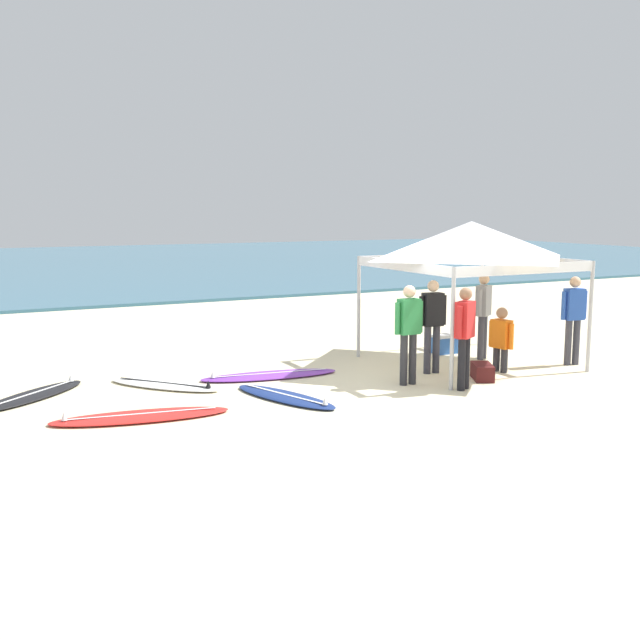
# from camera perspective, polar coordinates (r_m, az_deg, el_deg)

# --- Properties ---
(ground_plane) EXTENTS (80.00, 80.00, 0.00)m
(ground_plane) POSITION_cam_1_polar(r_m,az_deg,el_deg) (12.81, 4.86, -4.92)
(ground_plane) COLOR beige
(sea) EXTENTS (80.00, 36.00, 0.10)m
(sea) POSITION_cam_1_polar(r_m,az_deg,el_deg) (41.28, -17.60, 4.14)
(sea) COLOR #386B84
(sea) RESTS_ON ground
(canopy_tent) EXTENTS (3.22, 3.22, 2.75)m
(canopy_tent) POSITION_cam_1_polar(r_m,az_deg,el_deg) (14.35, 11.58, 6.04)
(canopy_tent) COLOR #B7B7BC
(canopy_tent) RESTS_ON ground
(surfboard_red) EXTENTS (2.61, 1.07, 0.19)m
(surfboard_red) POSITION_cam_1_polar(r_m,az_deg,el_deg) (11.00, -13.70, -7.22)
(surfboard_red) COLOR red
(surfboard_red) RESTS_ON ground
(surfboard_purple) EXTENTS (2.57, 1.00, 0.19)m
(surfboard_purple) POSITION_cam_1_polar(r_m,az_deg,el_deg) (13.28, -3.94, -4.26)
(surfboard_purple) COLOR purple
(surfboard_purple) RESTS_ON ground
(surfboard_navy) EXTENTS (1.26, 2.22, 0.19)m
(surfboard_navy) POSITION_cam_1_polar(r_m,az_deg,el_deg) (11.78, -2.70, -5.92)
(surfboard_navy) COLOR navy
(surfboard_navy) RESTS_ON ground
(surfboard_white) EXTENTS (1.81, 1.97, 0.19)m
(surfboard_white) POSITION_cam_1_polar(r_m,az_deg,el_deg) (12.81, -11.89, -4.91)
(surfboard_white) COLOR white
(surfboard_white) RESTS_ON ground
(surfboard_black) EXTENTS (2.00, 1.88, 0.19)m
(surfboard_black) POSITION_cam_1_polar(r_m,az_deg,el_deg) (12.72, -21.20, -5.42)
(surfboard_black) COLOR black
(surfboard_black) RESTS_ON ground
(person_blue) EXTENTS (0.54, 0.28, 1.71)m
(person_blue) POSITION_cam_1_polar(r_m,az_deg,el_deg) (14.93, 18.98, 0.44)
(person_blue) COLOR #383842
(person_blue) RESTS_ON ground
(person_black) EXTENTS (0.55, 0.26, 1.71)m
(person_black) POSITION_cam_1_polar(r_m,az_deg,el_deg) (13.54, 8.67, 0.01)
(person_black) COLOR #383842
(person_black) RESTS_ON ground
(person_grey) EXTENTS (0.48, 0.38, 1.71)m
(person_grey) POSITION_cam_1_polar(r_m,az_deg,el_deg) (15.03, 12.48, 0.76)
(person_grey) COLOR #383842
(person_grey) RESTS_ON ground
(person_green) EXTENTS (0.55, 0.22, 1.71)m
(person_green) POSITION_cam_1_polar(r_m,az_deg,el_deg) (12.61, 6.86, -0.59)
(person_green) COLOR #2D2D33
(person_green) RESTS_ON ground
(person_red) EXTENTS (0.49, 0.37, 1.71)m
(person_red) POSITION_cam_1_polar(r_m,az_deg,el_deg) (12.41, 11.10, -0.84)
(person_red) COLOR black
(person_red) RESTS_ON ground
(person_orange) EXTENTS (0.28, 0.54, 1.20)m
(person_orange) POSITION_cam_1_polar(r_m,az_deg,el_deg) (13.97, 13.80, -1.26)
(person_orange) COLOR #2D2D33
(person_orange) RESTS_ON ground
(gear_bag_near_tent) EXTENTS (0.56, 0.68, 0.28)m
(gear_bag_near_tent) POSITION_cam_1_polar(r_m,az_deg,el_deg) (13.36, 12.41, -3.92)
(gear_bag_near_tent) COLOR #4C1919
(gear_bag_near_tent) RESTS_ON ground
(cooler_box) EXTENTS (0.50, 0.36, 0.39)m
(cooler_box) POSITION_cam_1_polar(r_m,az_deg,el_deg) (15.59, 9.56, -1.82)
(cooler_box) COLOR #2D60B7
(cooler_box) RESTS_ON ground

